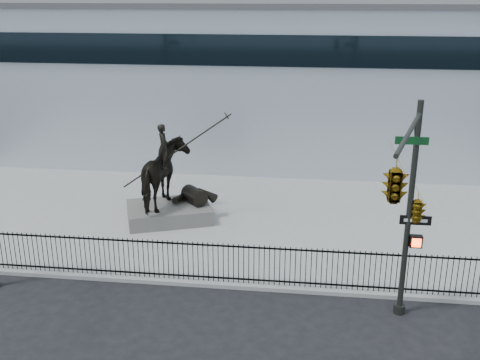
# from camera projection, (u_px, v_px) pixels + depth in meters

# --- Properties ---
(ground) EXTENTS (120.00, 120.00, 0.00)m
(ground) POSITION_uv_depth(u_px,v_px,m) (187.00, 302.00, 18.91)
(ground) COLOR black
(ground) RESTS_ON ground
(plaza) EXTENTS (30.00, 12.00, 0.15)m
(plaza) POSITION_uv_depth(u_px,v_px,m) (220.00, 219.00, 25.46)
(plaza) COLOR #979795
(plaza) RESTS_ON ground
(building) EXTENTS (44.00, 14.00, 9.00)m
(building) POSITION_uv_depth(u_px,v_px,m) (250.00, 78.00, 36.23)
(building) COLOR silver
(building) RESTS_ON ground
(picket_fence) EXTENTS (22.10, 0.10, 1.50)m
(picket_fence) POSITION_uv_depth(u_px,v_px,m) (194.00, 261.00, 19.79)
(picket_fence) COLOR black
(picket_fence) RESTS_ON plaza
(statue_plinth) EXTENTS (4.24, 3.58, 0.68)m
(statue_plinth) POSITION_uv_depth(u_px,v_px,m) (169.00, 212.00, 25.17)
(statue_plinth) COLOR #55524E
(statue_plinth) RESTS_ON plaza
(equestrian_statue) EXTENTS (4.36, 3.52, 3.92)m
(equestrian_statue) POSITION_uv_depth(u_px,v_px,m) (169.00, 175.00, 24.61)
(equestrian_statue) COLOR black
(equestrian_statue) RESTS_ON statue_plinth
(traffic_signal_right) EXTENTS (2.17, 6.86, 7.00)m
(traffic_signal_right) POSITION_uv_depth(u_px,v_px,m) (407.00, 196.00, 14.70)
(traffic_signal_right) COLOR #242621
(traffic_signal_right) RESTS_ON ground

